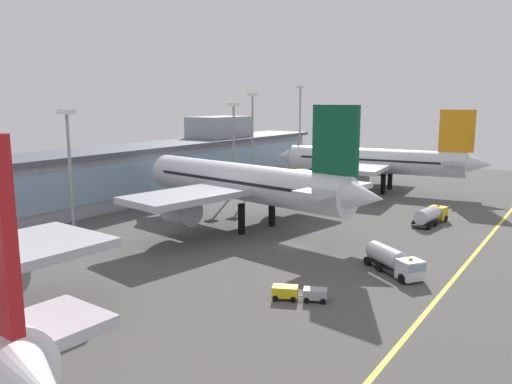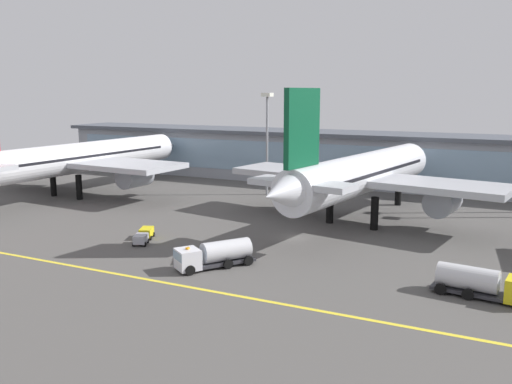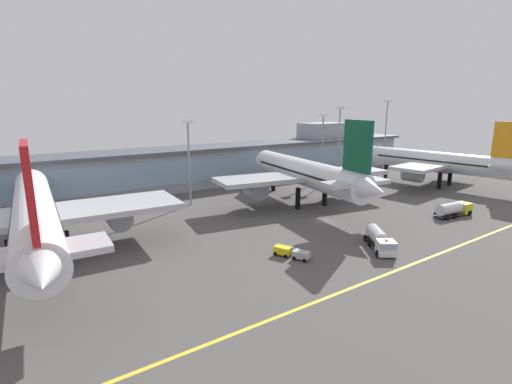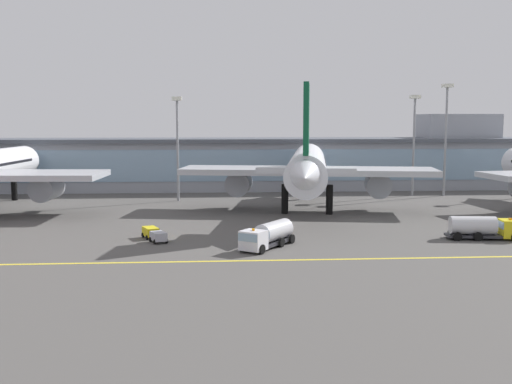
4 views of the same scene
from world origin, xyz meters
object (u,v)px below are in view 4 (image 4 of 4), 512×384
object	(u,v)px
airliner_near_right	(308,167)
apron_light_mast_east	(446,122)
apron_light_mast_west	(414,128)
baggage_tug_near	(267,235)
apron_light_mast_centre	(177,131)
fuel_tanker_truck	(486,227)
service_truck_far	(154,234)

from	to	relation	value
airliner_near_right	apron_light_mast_east	world-z (taller)	apron_light_mast_east
apron_light_mast_east	apron_light_mast_west	bearing A→B (deg)	172.04
baggage_tug_near	apron_light_mast_west	xyz separation A→B (m)	(33.06, 47.23, 11.77)
baggage_tug_near	apron_light_mast_east	bearing A→B (deg)	175.57
apron_light_mast_centre	airliner_near_right	bearing A→B (deg)	-33.09
apron_light_mast_centre	baggage_tug_near	bearing A→B (deg)	-73.15
baggage_tug_near	apron_light_mast_centre	world-z (taller)	apron_light_mast_centre
airliner_near_right	apron_light_mast_centre	bearing A→B (deg)	66.47
baggage_tug_near	apron_light_mast_east	xyz separation A→B (m)	(39.12, 46.38, 12.96)
airliner_near_right	fuel_tanker_truck	xyz separation A→B (m)	(18.76, -24.80, -5.71)
airliner_near_right	fuel_tanker_truck	bearing A→B (deg)	-133.35
fuel_tanker_truck	baggage_tug_near	world-z (taller)	same
service_truck_far	apron_light_mast_east	size ratio (longest dim) A/B	0.26
fuel_tanker_truck	apron_light_mast_centre	world-z (taller)	apron_light_mast_centre
apron_light_mast_west	apron_light_mast_east	size ratio (longest dim) A/B	0.90
service_truck_far	fuel_tanker_truck	bearing A→B (deg)	-116.74
fuel_tanker_truck	service_truck_far	xyz separation A→B (m)	(-41.44, 2.25, -0.72)
fuel_tanker_truck	apron_light_mast_west	bearing A→B (deg)	90.38
fuel_tanker_truck	apron_light_mast_east	bearing A→B (deg)	82.51
apron_light_mast_west	fuel_tanker_truck	bearing A→B (deg)	-96.77
fuel_tanker_truck	service_truck_far	bearing A→B (deg)	-175.95
airliner_near_right	apron_light_mast_east	bearing A→B (deg)	-48.98
fuel_tanker_truck	service_truck_far	size ratio (longest dim) A/B	1.62
apron_light_mast_west	apron_light_mast_east	world-z (taller)	apron_light_mast_east
baggage_tug_near	service_truck_far	xyz separation A→B (m)	(-13.60, 5.44, -0.72)
apron_light_mast_centre	apron_light_mast_east	distance (m)	52.10
airliner_near_right	baggage_tug_near	bearing A→B (deg)	171.58
service_truck_far	apron_light_mast_west	distance (m)	63.87
service_truck_far	apron_light_mast_east	bearing A→B (deg)	-75.80
apron_light_mast_centre	apron_light_mast_east	xyz separation A→B (m)	(51.92, 4.14, 1.56)
service_truck_far	apron_light_mast_east	distance (m)	68.14
airliner_near_right	apron_light_mast_west	xyz separation A→B (m)	(23.98, 19.24, 6.07)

